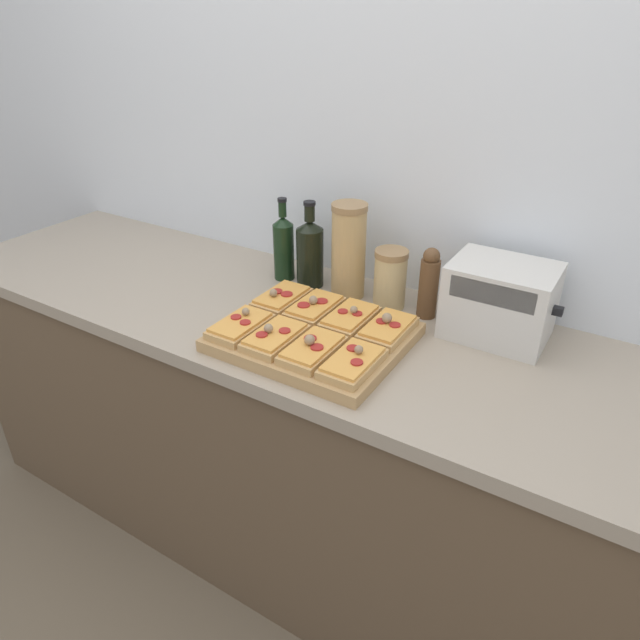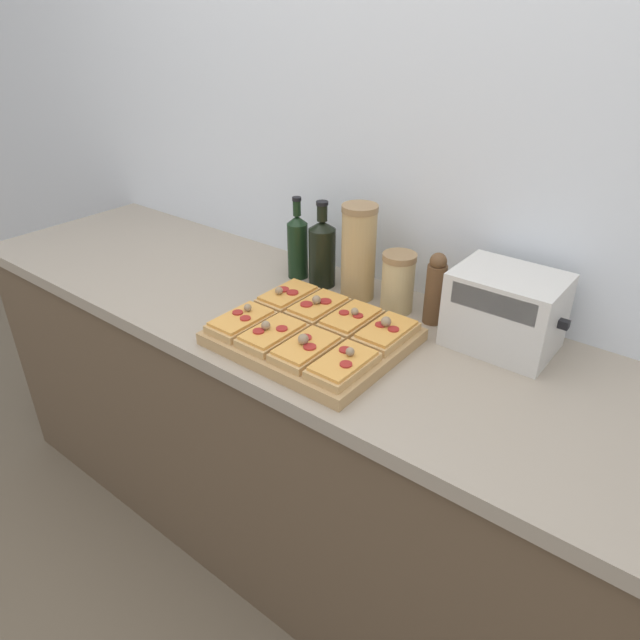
# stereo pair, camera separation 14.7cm
# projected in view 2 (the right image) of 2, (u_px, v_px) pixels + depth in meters

# --- Properties ---
(ground_plane) EXTENTS (12.00, 12.00, 0.00)m
(ground_plane) POSITION_uv_depth(u_px,v_px,m) (261.00, 612.00, 1.79)
(ground_plane) COLOR brown
(wall_back) EXTENTS (6.00, 0.06, 2.50)m
(wall_back) POSITION_uv_depth(u_px,v_px,m) (400.00, 171.00, 1.65)
(wall_back) COLOR silver
(wall_back) RESTS_ON ground_plane
(kitchen_counter) EXTENTS (2.63, 0.67, 0.91)m
(kitchen_counter) POSITION_uv_depth(u_px,v_px,m) (324.00, 447.00, 1.79)
(kitchen_counter) COLOR brown
(kitchen_counter) RESTS_ON ground_plane
(cutting_board) EXTENTS (0.46, 0.39, 0.03)m
(cutting_board) POSITION_uv_depth(u_px,v_px,m) (313.00, 337.00, 1.47)
(cutting_board) COLOR tan
(cutting_board) RESTS_ON kitchen_counter
(pizza_slice_back_left) EXTENTS (0.10, 0.17, 0.05)m
(pizza_slice_back_left) POSITION_uv_depth(u_px,v_px,m) (288.00, 296.00, 1.61)
(pizza_slice_back_left) COLOR tan
(pizza_slice_back_left) RESTS_ON cutting_board
(pizza_slice_back_midleft) EXTENTS (0.10, 0.17, 0.05)m
(pizza_slice_back_midleft) POSITION_uv_depth(u_px,v_px,m) (318.00, 307.00, 1.55)
(pizza_slice_back_midleft) COLOR tan
(pizza_slice_back_midleft) RESTS_ON cutting_board
(pizza_slice_back_midright) EXTENTS (0.10, 0.17, 0.05)m
(pizza_slice_back_midright) POSITION_uv_depth(u_px,v_px,m) (351.00, 319.00, 1.49)
(pizza_slice_back_midright) COLOR tan
(pizza_slice_back_midright) RESTS_ON cutting_board
(pizza_slice_back_right) EXTENTS (0.10, 0.17, 0.05)m
(pizza_slice_back_right) POSITION_uv_depth(u_px,v_px,m) (387.00, 332.00, 1.43)
(pizza_slice_back_right) COLOR tan
(pizza_slice_back_right) RESTS_ON cutting_board
(pizza_slice_front_left) EXTENTS (0.10, 0.17, 0.05)m
(pizza_slice_front_left) POSITION_uv_depth(u_px,v_px,m) (241.00, 321.00, 1.48)
(pizza_slice_front_left) COLOR tan
(pizza_slice_front_left) RESTS_ON cutting_board
(pizza_slice_front_midleft) EXTENTS (0.10, 0.17, 0.05)m
(pizza_slice_front_midleft) POSITION_uv_depth(u_px,v_px,m) (272.00, 334.00, 1.42)
(pizza_slice_front_midleft) COLOR tan
(pizza_slice_front_midleft) RESTS_ON cutting_board
(pizza_slice_front_midright) EXTENTS (0.10, 0.17, 0.05)m
(pizza_slice_front_midright) POSITION_uv_depth(u_px,v_px,m) (306.00, 348.00, 1.36)
(pizza_slice_front_midright) COLOR tan
(pizza_slice_front_midright) RESTS_ON cutting_board
(pizza_slice_front_right) EXTENTS (0.10, 0.17, 0.05)m
(pizza_slice_front_right) POSITION_uv_depth(u_px,v_px,m) (343.00, 364.00, 1.30)
(pizza_slice_front_right) COLOR tan
(pizza_slice_front_right) RESTS_ON cutting_board
(olive_oil_bottle) EXTENTS (0.06, 0.06, 0.26)m
(olive_oil_bottle) POSITION_uv_depth(u_px,v_px,m) (298.00, 245.00, 1.78)
(olive_oil_bottle) COLOR black
(olive_oil_bottle) RESTS_ON kitchen_counter
(wine_bottle) EXTENTS (0.08, 0.08, 0.27)m
(wine_bottle) POSITION_uv_depth(u_px,v_px,m) (322.00, 252.00, 1.73)
(wine_bottle) COLOR black
(wine_bottle) RESTS_ON kitchen_counter
(grain_jar_tall) EXTENTS (0.10, 0.10, 0.28)m
(grain_jar_tall) POSITION_uv_depth(u_px,v_px,m) (358.00, 252.00, 1.64)
(grain_jar_tall) COLOR tan
(grain_jar_tall) RESTS_ON kitchen_counter
(grain_jar_short) EXTENTS (0.10, 0.10, 0.17)m
(grain_jar_short) POSITION_uv_depth(u_px,v_px,m) (398.00, 282.00, 1.59)
(grain_jar_short) COLOR tan
(grain_jar_short) RESTS_ON kitchen_counter
(pepper_mill) EXTENTS (0.05, 0.05, 0.20)m
(pepper_mill) POSITION_uv_depth(u_px,v_px,m) (435.00, 289.00, 1.52)
(pepper_mill) COLOR brown
(pepper_mill) RESTS_ON kitchen_counter
(toaster_oven) EXTENTS (0.28, 0.20, 0.20)m
(toaster_oven) POSITION_uv_depth(u_px,v_px,m) (505.00, 310.00, 1.42)
(toaster_oven) COLOR beige
(toaster_oven) RESTS_ON kitchen_counter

